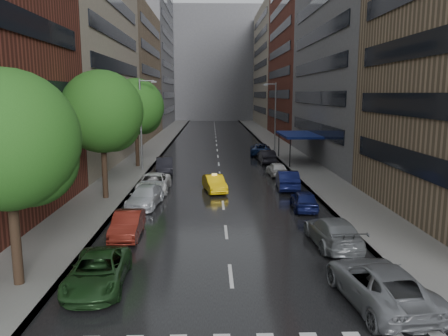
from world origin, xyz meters
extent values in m
plane|color=gray|center=(0.00, 0.00, 0.00)|extent=(220.00, 220.00, 0.00)
cube|color=black|center=(0.00, 50.00, 0.01)|extent=(14.00, 140.00, 0.01)
cube|color=gray|center=(-9.00, 50.00, 0.07)|extent=(4.00, 140.00, 0.15)
cube|color=gray|center=(9.00, 50.00, 0.07)|extent=(4.00, 140.00, 0.15)
cube|color=gray|center=(-15.00, 36.00, 17.00)|extent=(8.00, 28.00, 34.00)
cube|color=#937A5B|center=(-15.00, 64.00, 11.00)|extent=(8.00, 28.00, 22.00)
cube|color=slate|center=(-15.00, 94.00, 19.00)|extent=(8.00, 32.00, 38.00)
cube|color=slate|center=(15.00, 36.00, 12.00)|extent=(8.00, 28.00, 24.00)
cube|color=maroon|center=(15.00, 64.00, 18.00)|extent=(8.00, 28.00, 36.00)
cube|color=gray|center=(15.00, 94.00, 14.00)|extent=(8.00, 32.00, 28.00)
cube|color=slate|center=(0.00, 118.00, 16.00)|extent=(40.00, 14.00, 32.00)
cylinder|color=#382619|center=(-8.60, 3.17, 2.39)|extent=(0.40, 0.40, 4.78)
sphere|color=#1E5116|center=(-8.60, 3.17, 5.98)|extent=(5.46, 5.46, 5.46)
cylinder|color=#382619|center=(-8.60, 17.90, 2.58)|extent=(0.40, 0.40, 5.16)
sphere|color=#1E5116|center=(-8.60, 17.90, 6.45)|extent=(5.89, 5.89, 5.89)
cylinder|color=#382619|center=(-8.60, 32.12, 2.55)|extent=(0.40, 0.40, 5.10)
sphere|color=#1E5116|center=(-8.60, 32.12, 6.38)|extent=(5.83, 5.83, 5.83)
imported|color=yellow|center=(-0.57, 20.35, 0.65)|extent=(2.12, 4.17, 1.31)
imported|color=#1C3C1B|center=(-5.40, 3.07, 0.67)|extent=(2.44, 4.89, 1.33)
imported|color=maroon|center=(-5.40, 9.39, 0.68)|extent=(1.52, 4.18, 1.37)
imported|color=silver|center=(-5.40, 15.92, 0.69)|extent=(2.41, 4.93, 1.38)
imported|color=white|center=(-5.40, 20.40, 0.72)|extent=(2.39, 5.17, 1.44)
imported|color=black|center=(-5.40, 28.68, 0.75)|extent=(1.99, 4.70, 1.51)
imported|color=slate|center=(5.40, 1.36, 0.78)|extent=(3.12, 5.81, 1.55)
imported|color=slate|center=(5.40, 7.64, 0.74)|extent=(2.27, 5.16, 1.48)
imported|color=#0F1649|center=(5.40, 14.67, 0.67)|extent=(1.84, 4.04, 1.34)
imported|color=#0D123E|center=(5.40, 21.17, 0.77)|extent=(1.96, 4.77, 1.54)
imported|color=silver|center=(5.40, 26.92, 0.66)|extent=(1.83, 3.98, 1.32)
imported|color=black|center=(5.40, 34.66, 0.74)|extent=(1.76, 4.54, 1.48)
imported|color=#0E1C42|center=(5.40, 41.02, 0.75)|extent=(2.91, 5.59, 1.51)
cylinder|color=gray|center=(-7.80, 30.00, 4.65)|extent=(0.18, 0.18, 9.00)
cube|color=gray|center=(-6.40, 30.00, 8.85)|extent=(0.50, 0.22, 0.16)
cylinder|color=gray|center=(7.80, 45.00, 4.65)|extent=(0.18, 0.18, 9.00)
cube|color=gray|center=(6.40, 45.00, 8.85)|extent=(0.50, 0.22, 0.16)
cube|color=navy|center=(9.00, 35.00, 3.15)|extent=(4.00, 8.00, 0.25)
cylinder|color=black|center=(7.40, 31.20, 1.65)|extent=(0.12, 0.12, 3.00)
cylinder|color=black|center=(7.40, 38.80, 1.65)|extent=(0.12, 0.12, 3.00)
camera|label=1|loc=(-0.81, -13.65, 7.73)|focal=35.00mm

